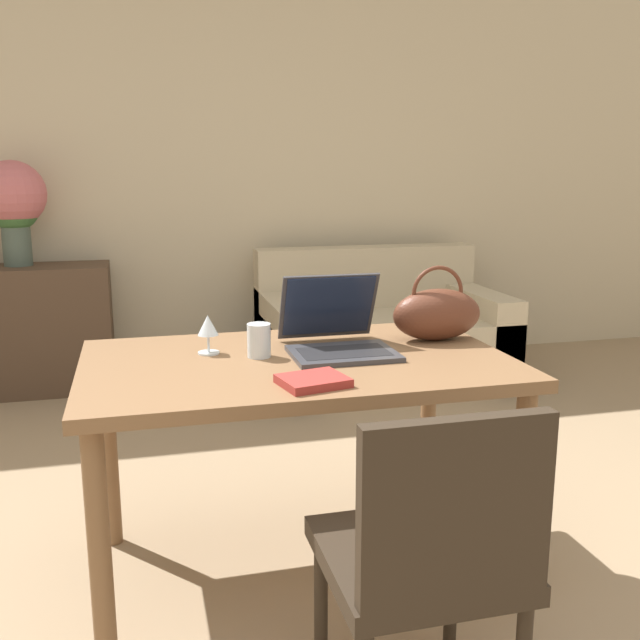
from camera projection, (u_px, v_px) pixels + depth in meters
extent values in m
cube|color=beige|center=(188.00, 165.00, 4.62)|extent=(10.00, 0.06, 2.70)
cube|color=brown|center=(297.00, 364.00, 2.26)|extent=(1.34, 0.83, 0.04)
cylinder|color=brown|center=(100.00, 554.00, 1.85)|extent=(0.06, 0.06, 0.70)
cylinder|color=brown|center=(521.00, 501.00, 2.14)|extent=(0.06, 0.06, 0.70)
cylinder|color=brown|center=(109.00, 451.00, 2.52)|extent=(0.06, 0.06, 0.70)
cylinder|color=brown|center=(428.00, 421.00, 2.82)|extent=(0.06, 0.06, 0.70)
cube|color=#2D2319|center=(416.00, 558.00, 1.68)|extent=(0.44, 0.44, 0.05)
cube|color=#2D2319|center=(456.00, 510.00, 1.45)|extent=(0.42, 0.04, 0.39)
cylinder|color=#2D2319|center=(321.00, 610.00, 1.86)|extent=(0.04, 0.04, 0.41)
cylinder|color=#2D2319|center=(451.00, 589.00, 1.95)|extent=(0.04, 0.04, 0.41)
cube|color=#C1B293|center=(382.00, 348.00, 4.53)|extent=(1.49, 0.92, 0.42)
cube|color=#C1B293|center=(366.00, 276.00, 4.79)|extent=(1.49, 0.20, 0.40)
cube|color=#C1B293|center=(283.00, 344.00, 4.36)|extent=(0.20, 0.92, 0.56)
cube|color=#C1B293|center=(476.00, 332.00, 4.67)|extent=(0.20, 0.92, 0.56)
cube|color=#4C3828|center=(17.00, 330.00, 4.26)|extent=(1.09, 0.40, 0.77)
cube|color=#38383D|center=(343.00, 354.00, 2.28)|extent=(0.33, 0.25, 0.02)
cube|color=black|center=(344.00, 352.00, 2.27)|extent=(0.28, 0.16, 0.00)
cube|color=#38383D|center=(328.00, 306.00, 2.43)|extent=(0.33, 0.11, 0.23)
cube|color=#19233D|center=(329.00, 306.00, 2.42)|extent=(0.31, 0.10, 0.21)
cylinder|color=silver|center=(259.00, 340.00, 2.26)|extent=(0.08, 0.08, 0.11)
cylinder|color=silver|center=(209.00, 353.00, 2.31)|extent=(0.07, 0.07, 0.01)
cylinder|color=silver|center=(208.00, 343.00, 2.30)|extent=(0.01, 0.01, 0.06)
cone|color=silver|center=(208.00, 325.00, 2.29)|extent=(0.07, 0.07, 0.07)
ellipsoid|color=#592D1E|center=(437.00, 315.00, 2.48)|extent=(0.32, 0.16, 0.18)
torus|color=#592D1E|center=(438.00, 293.00, 2.46)|extent=(0.19, 0.01, 0.19)
cylinder|color=#47564C|center=(17.00, 242.00, 4.19)|extent=(0.16, 0.16, 0.28)
sphere|color=#3D6B38|center=(14.00, 207.00, 4.15)|extent=(0.29, 0.29, 0.29)
sphere|color=#C6666B|center=(12.00, 193.00, 4.13)|extent=(0.38, 0.38, 0.38)
cube|color=maroon|center=(313.00, 381.00, 1.97)|extent=(0.20, 0.18, 0.02)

